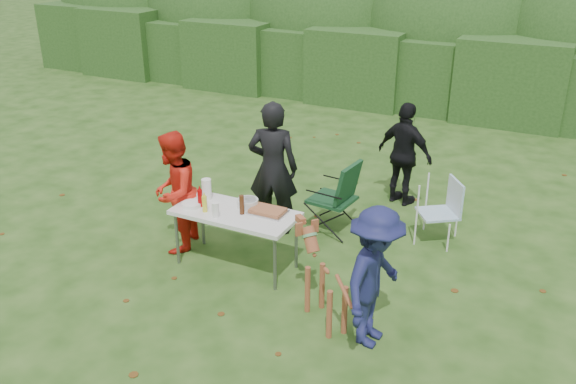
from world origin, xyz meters
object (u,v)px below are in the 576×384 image
at_px(person_black_puffy, 405,154).
at_px(camping_chair, 332,195).
at_px(person_red_jacket, 174,192).
at_px(beer_bottle, 242,205).
at_px(lawn_chair, 438,211).
at_px(mustard_bottle, 205,204).
at_px(dog, 326,283).
at_px(person_cook, 273,168).
at_px(ketchup_bottle, 200,198).
at_px(folding_table, 235,215).
at_px(child, 375,278).
at_px(paper_towel_roll, 207,189).

distance_m(person_black_puffy, camping_chair, 1.45).
relative_size(person_red_jacket, beer_bottle, 6.56).
height_order(lawn_chair, mustard_bottle, mustard_bottle).
bearing_deg(dog, person_cook, -8.62).
height_order(person_black_puffy, lawn_chair, person_black_puffy).
distance_m(person_cook, ketchup_bottle, 1.19).
xyz_separation_m(lawn_chair, ketchup_bottle, (-2.49, -1.81, 0.42)).
bearing_deg(lawn_chair, camping_chair, -21.98).
height_order(person_black_puffy, beer_bottle, person_black_puffy).
bearing_deg(beer_bottle, person_red_jacket, 176.17).
bearing_deg(folding_table, person_cook, 92.00).
xyz_separation_m(mustard_bottle, ketchup_bottle, (-0.13, 0.10, 0.01)).
bearing_deg(person_red_jacket, dog, 59.04).
xyz_separation_m(person_cook, ketchup_bottle, (-0.42, -1.11, -0.07)).
distance_m(person_black_puffy, beer_bottle, 2.97).
bearing_deg(lawn_chair, child, 53.63).
bearing_deg(beer_bottle, person_cook, 97.69).
distance_m(child, mustard_bottle, 2.37).
distance_m(dog, paper_towel_roll, 2.13).
height_order(child, ketchup_bottle, child).
xyz_separation_m(child, lawn_chair, (0.05, 2.42, -0.31)).
distance_m(camping_chair, paper_towel_roll, 1.76).
height_order(lawn_chair, ketchup_bottle, ketchup_bottle).
distance_m(person_cook, child, 2.66).
height_order(folding_table, camping_chair, camping_chair).
bearing_deg(mustard_bottle, paper_towel_roll, 119.71).
bearing_deg(paper_towel_roll, folding_table, -18.14).
bearing_deg(person_red_jacket, mustard_bottle, 55.00).
height_order(dog, mustard_bottle, dog).
height_order(dog, camping_chair, camping_chair).
xyz_separation_m(person_red_jacket, dog, (2.37, -0.64, -0.31)).
bearing_deg(ketchup_bottle, camping_chair, 53.13).
bearing_deg(beer_bottle, camping_chair, 68.92).
relative_size(person_black_puffy, beer_bottle, 6.49).
relative_size(person_cook, ketchup_bottle, 8.34).
bearing_deg(dog, ketchup_bottle, 23.68).
bearing_deg(paper_towel_roll, person_cook, 61.67).
xyz_separation_m(folding_table, beer_bottle, (0.11, -0.02, 0.17)).
xyz_separation_m(camping_chair, mustard_bottle, (-0.99, -1.59, 0.33)).
relative_size(folding_table, dog, 1.49).
bearing_deg(mustard_bottle, beer_bottle, 18.25).
xyz_separation_m(folding_table, camping_chair, (0.66, 1.42, -0.17)).
relative_size(child, lawn_chair, 1.71).
bearing_deg(camping_chair, mustard_bottle, 64.39).
bearing_deg(paper_towel_roll, person_red_jacket, -164.34).
relative_size(person_cook, child, 1.23).
bearing_deg(camping_chair, paper_towel_roll, 53.22).
height_order(person_cook, lawn_chair, person_cook).
distance_m(person_black_puffy, mustard_bottle, 3.29).
bearing_deg(person_red_jacket, folding_table, 71.11).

